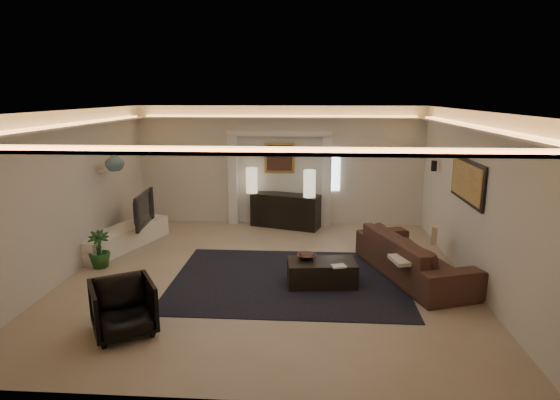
# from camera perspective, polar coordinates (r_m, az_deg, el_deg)

# --- Properties ---
(floor) EXTENTS (7.00, 7.00, 0.00)m
(floor) POSITION_cam_1_polar(r_m,az_deg,el_deg) (8.44, -1.65, -9.20)
(floor) COLOR tan
(floor) RESTS_ON ground
(ceiling) EXTENTS (7.00, 7.00, 0.00)m
(ceiling) POSITION_cam_1_polar(r_m,az_deg,el_deg) (7.83, -1.78, 10.89)
(ceiling) COLOR white
(ceiling) RESTS_ON ground
(wall_back) EXTENTS (7.00, 0.00, 7.00)m
(wall_back) POSITION_cam_1_polar(r_m,az_deg,el_deg) (11.44, -0.04, 4.22)
(wall_back) COLOR beige
(wall_back) RESTS_ON ground
(wall_front) EXTENTS (7.00, 0.00, 7.00)m
(wall_front) POSITION_cam_1_polar(r_m,az_deg,el_deg) (4.68, -5.84, -8.75)
(wall_front) COLOR beige
(wall_front) RESTS_ON ground
(wall_left) EXTENTS (0.00, 7.00, 7.00)m
(wall_left) POSITION_cam_1_polar(r_m,az_deg,el_deg) (9.04, -24.39, 0.74)
(wall_left) COLOR beige
(wall_left) RESTS_ON ground
(wall_right) EXTENTS (0.00, 7.00, 7.00)m
(wall_right) POSITION_cam_1_polar(r_m,az_deg,el_deg) (8.43, 22.69, 0.09)
(wall_right) COLOR beige
(wall_right) RESTS_ON ground
(cove_soffit) EXTENTS (7.00, 7.00, 0.04)m
(cove_soffit) POSITION_cam_1_polar(r_m,az_deg,el_deg) (7.84, -1.77, 8.84)
(cove_soffit) COLOR silver
(cove_soffit) RESTS_ON ceiling
(daylight_slit) EXTENTS (0.25, 0.03, 1.00)m
(daylight_slit) POSITION_cam_1_polar(r_m,az_deg,el_deg) (11.43, 6.74, 3.61)
(daylight_slit) COLOR white
(daylight_slit) RESTS_ON wall_back
(area_rug) EXTENTS (4.00, 3.00, 0.01)m
(area_rug) POSITION_cam_1_polar(r_m,az_deg,el_deg) (8.23, 1.04, -9.75)
(area_rug) COLOR black
(area_rug) RESTS_ON ground
(pilaster_left) EXTENTS (0.22, 0.20, 2.20)m
(pilaster_left) POSITION_cam_1_polar(r_m,az_deg,el_deg) (11.53, -5.79, 2.46)
(pilaster_left) COLOR silver
(pilaster_left) RESTS_ON ground
(pilaster_right) EXTENTS (0.22, 0.20, 2.20)m
(pilaster_right) POSITION_cam_1_polar(r_m,az_deg,el_deg) (11.38, 5.72, 2.32)
(pilaster_right) COLOR silver
(pilaster_right) RESTS_ON ground
(alcove_header) EXTENTS (2.52, 0.20, 0.12)m
(alcove_header) POSITION_cam_1_polar(r_m,az_deg,el_deg) (11.25, -0.07, 8.17)
(alcove_header) COLOR silver
(alcove_header) RESTS_ON wall_back
(painting_frame) EXTENTS (0.74, 0.04, 0.74)m
(painting_frame) POSITION_cam_1_polar(r_m,az_deg,el_deg) (11.38, -0.05, 5.19)
(painting_frame) COLOR tan
(painting_frame) RESTS_ON wall_back
(painting_canvas) EXTENTS (0.62, 0.02, 0.62)m
(painting_canvas) POSITION_cam_1_polar(r_m,az_deg,el_deg) (11.36, -0.06, 5.17)
(painting_canvas) COLOR #4C2D1E
(painting_canvas) RESTS_ON wall_back
(art_panel_frame) EXTENTS (0.04, 1.64, 0.74)m
(art_panel_frame) POSITION_cam_1_polar(r_m,az_deg,el_deg) (8.66, 22.02, 2.15)
(art_panel_frame) COLOR black
(art_panel_frame) RESTS_ON wall_right
(art_panel_gold) EXTENTS (0.02, 1.50, 0.62)m
(art_panel_gold) POSITION_cam_1_polar(r_m,az_deg,el_deg) (8.65, 21.86, 2.15)
(art_panel_gold) COLOR tan
(art_panel_gold) RESTS_ON wall_right
(wall_sconce) EXTENTS (0.12, 0.12, 0.22)m
(wall_sconce) POSITION_cam_1_polar(r_m,az_deg,el_deg) (10.43, 18.37, 4.00)
(wall_sconce) COLOR black
(wall_sconce) RESTS_ON wall_right
(wall_niche) EXTENTS (0.10, 0.55, 0.04)m
(wall_niche) POSITION_cam_1_polar(r_m,az_deg,el_deg) (10.21, -20.55, 3.49)
(wall_niche) COLOR silver
(wall_niche) RESTS_ON wall_left
(console) EXTENTS (1.73, 1.00, 0.83)m
(console) POSITION_cam_1_polar(r_m,az_deg,el_deg) (11.29, 0.68, -1.34)
(console) COLOR black
(console) RESTS_ON ground
(lamp_left) EXTENTS (0.33, 0.33, 0.61)m
(lamp_left) POSITION_cam_1_polar(r_m,az_deg,el_deg) (11.32, -3.48, 2.25)
(lamp_left) COLOR #FFE4BE
(lamp_left) RESTS_ON console
(lamp_right) EXTENTS (0.34, 0.34, 0.63)m
(lamp_right) POSITION_cam_1_polar(r_m,az_deg,el_deg) (10.87, 3.63, 1.81)
(lamp_right) COLOR white
(lamp_right) RESTS_ON console
(media_ledge) EXTENTS (1.29, 2.42, 0.44)m
(media_ledge) POSITION_cam_1_polar(r_m,az_deg,el_deg) (10.34, -18.64, -4.38)
(media_ledge) COLOR white
(media_ledge) RESTS_ON ground
(tv) EXTENTS (1.25, 0.25, 0.71)m
(tv) POSITION_cam_1_polar(r_m,az_deg,el_deg) (10.25, -16.96, -1.04)
(tv) COLOR black
(tv) RESTS_ON media_ledge
(figurine) EXTENTS (0.14, 0.14, 0.34)m
(figurine) POSITION_cam_1_polar(r_m,az_deg,el_deg) (11.00, -17.12, -1.02)
(figurine) COLOR black
(figurine) RESTS_ON media_ledge
(ginger_jar) EXTENTS (0.44, 0.44, 0.39)m
(ginger_jar) POSITION_cam_1_polar(r_m,az_deg,el_deg) (9.86, -19.64, 4.52)
(ginger_jar) COLOR #3E4B5E
(ginger_jar) RESTS_ON wall_niche
(plant) EXTENTS (0.51, 0.51, 0.70)m
(plant) POSITION_cam_1_polar(r_m,az_deg,el_deg) (9.32, -21.31, -5.67)
(plant) COLOR #1F451B
(plant) RESTS_ON ground
(sofa) EXTENTS (2.79, 1.81, 0.76)m
(sofa) POSITION_cam_1_polar(r_m,az_deg,el_deg) (8.58, 16.02, -6.62)
(sofa) COLOR brown
(sofa) RESTS_ON ground
(throw_blanket) EXTENTS (0.66, 0.58, 0.06)m
(throw_blanket) POSITION_cam_1_polar(r_m,az_deg,el_deg) (7.88, 15.63, -7.05)
(throw_blanket) COLOR white
(throw_blanket) RESTS_ON sofa
(throw_pillow) EXTENTS (0.19, 0.37, 0.35)m
(throw_pillow) POSITION_cam_1_polar(r_m,az_deg,el_deg) (9.42, 18.39, -3.95)
(throw_pillow) COLOR #C8AE8A
(throw_pillow) RESTS_ON sofa
(coffee_table) EXTENTS (1.20, 0.74, 0.43)m
(coffee_table) POSITION_cam_1_polar(r_m,az_deg,el_deg) (8.01, 5.13, -8.91)
(coffee_table) COLOR black
(coffee_table) RESTS_ON ground
(bowl) EXTENTS (0.36, 0.36, 0.08)m
(bowl) POSITION_cam_1_polar(r_m,az_deg,el_deg) (8.02, 3.28, -6.97)
(bowl) COLOR #412921
(bowl) RESTS_ON coffee_table
(magazine) EXTENTS (0.27, 0.23, 0.03)m
(magazine) POSITION_cam_1_polar(r_m,az_deg,el_deg) (7.71, 7.20, -8.10)
(magazine) COLOR silver
(magazine) RESTS_ON coffee_table
(armchair) EXTENTS (1.09, 1.10, 0.74)m
(armchair) POSITION_cam_1_polar(r_m,az_deg,el_deg) (6.74, -18.67, -12.40)
(armchair) COLOR black
(armchair) RESTS_ON ground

